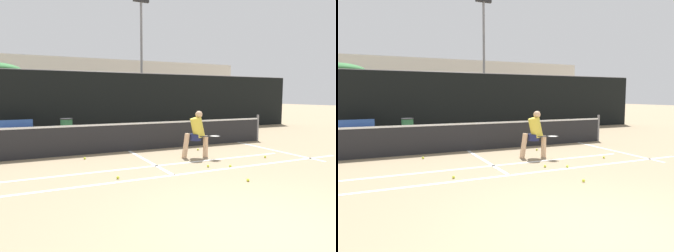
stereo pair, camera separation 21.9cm
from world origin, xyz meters
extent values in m
plane|color=#937F60|center=(0.00, 0.00, 0.00)|extent=(100.00, 100.00, 0.00)
cube|color=white|center=(0.00, 3.23, 0.00)|extent=(11.00, 0.10, 0.01)
cube|color=white|center=(0.00, 4.27, 0.00)|extent=(8.25, 0.10, 0.01)
cube|color=white|center=(0.00, 4.92, 0.00)|extent=(0.10, 3.40, 0.01)
cube|color=white|center=(4.51, 4.92, 0.00)|extent=(0.10, 4.40, 0.01)
cylinder|color=slate|center=(5.50, 6.62, 0.53)|extent=(0.09, 0.09, 1.07)
cube|color=#232326|center=(0.00, 6.62, 0.47)|extent=(11.00, 0.02, 0.95)
cube|color=white|center=(0.00, 6.62, 0.92)|extent=(11.00, 0.03, 0.06)
cube|color=black|center=(0.00, 11.70, 1.49)|extent=(24.00, 0.06, 2.97)
cylinder|color=slate|center=(0.00, 11.70, 2.99)|extent=(24.00, 0.04, 0.04)
cylinder|color=#DBAD84|center=(1.81, 4.72, 0.32)|extent=(0.15, 0.15, 0.64)
cylinder|color=#DBAD84|center=(1.20, 4.86, 0.37)|extent=(0.28, 0.20, 0.75)
cylinder|color=#1E234C|center=(1.49, 4.79, 0.61)|extent=(0.32, 0.32, 0.20)
cylinder|color=yellow|center=(1.55, 4.78, 0.91)|extent=(0.46, 0.37, 0.66)
sphere|color=#DBAD84|center=(1.59, 4.77, 1.29)|extent=(0.21, 0.21, 0.21)
cylinder|color=#262628|center=(1.64, 4.50, 0.66)|extent=(0.30, 0.09, 0.03)
torus|color=#262628|center=(1.94, 4.44, 0.66)|extent=(0.41, 0.41, 0.02)
cylinder|color=beige|center=(1.94, 4.44, 0.66)|extent=(0.31, 0.31, 0.01)
sphere|color=#D1E033|center=(-1.58, 5.91, 0.03)|extent=(0.07, 0.07, 0.07)
sphere|color=#D1E033|center=(1.68, 3.32, 0.03)|extent=(0.07, 0.07, 0.07)
sphere|color=#D1E033|center=(3.35, 3.85, 0.03)|extent=(0.07, 0.07, 0.07)
sphere|color=#D1E033|center=(1.24, 2.10, 0.03)|extent=(0.07, 0.07, 0.07)
sphere|color=#D1E033|center=(-1.26, 3.48, 0.03)|extent=(0.07, 0.07, 0.07)
sphere|color=#D1E033|center=(1.17, 3.57, 0.03)|extent=(0.07, 0.07, 0.07)
sphere|color=#D1E033|center=(2.15, 5.75, 0.03)|extent=(0.07, 0.07, 0.07)
cube|color=#2D519E|center=(-3.58, 10.72, 0.44)|extent=(1.46, 0.46, 0.04)
cube|color=#2D519E|center=(-3.59, 10.89, 0.65)|extent=(1.44, 0.15, 0.42)
cube|color=#333338|center=(-4.15, 10.67, 0.22)|extent=(0.06, 0.32, 0.44)
cube|color=#333338|center=(-3.00, 10.76, 0.22)|extent=(0.06, 0.32, 0.44)
cylinder|color=#28603D|center=(-1.57, 10.45, 0.42)|extent=(0.49, 0.49, 0.85)
cylinder|color=black|center=(-1.57, 10.45, 0.87)|extent=(0.52, 0.52, 0.04)
cube|color=navy|center=(-0.50, 14.85, 0.46)|extent=(1.64, 4.32, 0.93)
cube|color=#1E2328|center=(-0.50, 14.63, 1.23)|extent=(1.38, 2.59, 0.62)
cylinder|color=black|center=(0.24, 16.23, 0.30)|extent=(0.18, 0.60, 0.60)
cylinder|color=black|center=(0.24, 13.46, 0.30)|extent=(0.18, 0.60, 0.60)
cylinder|color=slate|center=(4.19, 16.89, 4.09)|extent=(0.16, 0.16, 8.17)
cylinder|color=brown|center=(-5.04, 19.27, 1.58)|extent=(0.28, 0.28, 3.16)
cube|color=beige|center=(0.00, 26.52, 2.65)|extent=(36.00, 2.40, 5.30)
camera|label=1|loc=(-2.99, -2.90, 1.85)|focal=32.00mm
camera|label=2|loc=(-2.79, -2.99, 1.85)|focal=32.00mm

